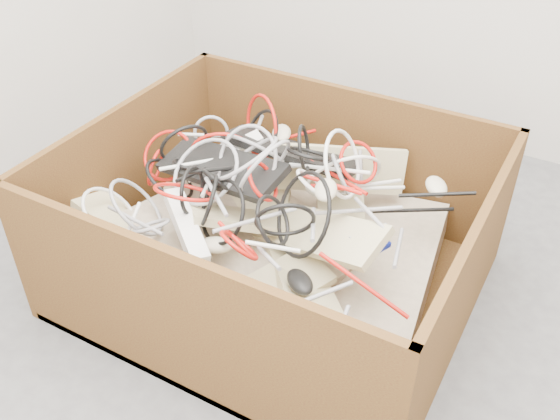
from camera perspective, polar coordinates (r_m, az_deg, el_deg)
The scene contains 8 objects.
ground at distance 1.90m, azimuth 3.55°, elevation -14.08°, with size 3.00×3.00×0.00m, color #4A4A4C.
cardboard_box at distance 2.06m, azimuth -0.70°, elevation -3.89°, with size 1.21×1.01×0.53m.
keyboard_pile at distance 1.97m, azimuth -0.96°, elevation -0.72°, with size 1.01×0.94×0.38m.
mice_scatter at distance 1.91m, azimuth 1.10°, elevation 1.14°, with size 0.83×0.63×0.22m.
power_strip_left at distance 2.08m, azimuth -5.14°, elevation 4.90°, with size 0.28×0.05×0.04m, color white.
power_strip_right at distance 1.83m, azimuth -8.46°, elevation -1.45°, with size 0.28×0.06×0.04m, color white.
vga_plug at distance 1.79m, azimuth 9.03°, elevation -2.94°, with size 0.04×0.04×0.02m, color #0C21BC.
cable_tangle at distance 1.93m, azimuth -3.05°, elevation 3.12°, with size 1.09×0.85×0.40m.
Camera 1 is at (0.49, -1.10, 1.47)m, focal length 40.57 mm.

